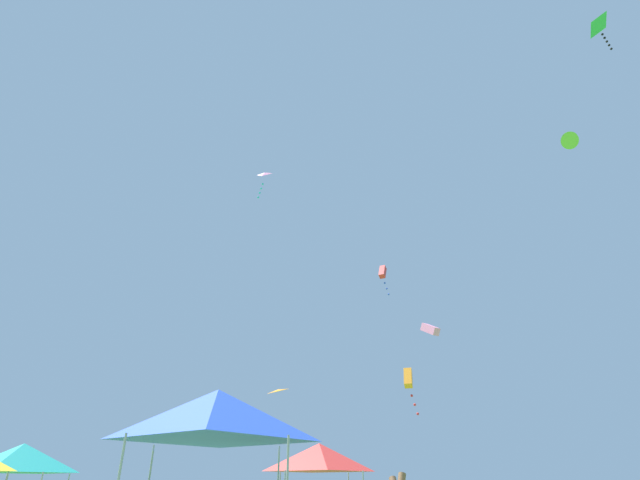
{
  "coord_description": "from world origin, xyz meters",
  "views": [
    {
      "loc": [
        0.18,
        -6.09,
        1.76
      ],
      "look_at": [
        3.21,
        16.25,
        13.27
      ],
      "focal_mm": 27.0,
      "sensor_mm": 36.0,
      "label": 1
    }
  ],
  "objects_px": {
    "kite_lime_delta": "(569,141)",
    "canopy_tent_red": "(319,457)",
    "kite_pink_diamond": "(264,175)",
    "kite_pink_box": "(430,329)",
    "canopy_tent_teal": "(21,458)",
    "kite_red_box": "(383,273)",
    "kite_green_diamond": "(599,27)",
    "kite_orange_diamond": "(278,390)",
    "kite_orange_box": "(408,379)",
    "canopy_tent_blue": "(216,415)"
  },
  "relations": [
    {
      "from": "kite_lime_delta",
      "to": "canopy_tent_red",
      "type": "bearing_deg",
      "value": 179.22
    },
    {
      "from": "canopy_tent_red",
      "to": "kite_pink_diamond",
      "type": "bearing_deg",
      "value": 99.83
    },
    {
      "from": "kite_pink_box",
      "to": "kite_lime_delta",
      "type": "height_order",
      "value": "kite_lime_delta"
    },
    {
      "from": "canopy_tent_teal",
      "to": "kite_red_box",
      "type": "height_order",
      "value": "kite_red_box"
    },
    {
      "from": "canopy_tent_red",
      "to": "kite_pink_diamond",
      "type": "xyz_separation_m",
      "value": [
        -2.73,
        15.76,
        23.06
      ]
    },
    {
      "from": "kite_green_diamond",
      "to": "kite_red_box",
      "type": "bearing_deg",
      "value": 117.36
    },
    {
      "from": "kite_orange_diamond",
      "to": "kite_pink_box",
      "type": "bearing_deg",
      "value": -34.01
    },
    {
      "from": "kite_orange_diamond",
      "to": "kite_green_diamond",
      "type": "distance_m",
      "value": 27.92
    },
    {
      "from": "kite_orange_box",
      "to": "kite_orange_diamond",
      "type": "xyz_separation_m",
      "value": [
        -9.44,
        -1.02,
        -1.17
      ]
    },
    {
      "from": "canopy_tent_blue",
      "to": "kite_lime_delta",
      "type": "relative_size",
      "value": 3.53
    },
    {
      "from": "kite_pink_diamond",
      "to": "kite_red_box",
      "type": "bearing_deg",
      "value": -31.9
    },
    {
      "from": "canopy_tent_blue",
      "to": "kite_pink_box",
      "type": "bearing_deg",
      "value": 53.16
    },
    {
      "from": "kite_green_diamond",
      "to": "kite_pink_diamond",
      "type": "bearing_deg",
      "value": 128.76
    },
    {
      "from": "kite_red_box",
      "to": "canopy_tent_teal",
      "type": "bearing_deg",
      "value": -147.02
    },
    {
      "from": "canopy_tent_red",
      "to": "kite_orange_diamond",
      "type": "distance_m",
      "value": 15.02
    },
    {
      "from": "kite_green_diamond",
      "to": "kite_red_box",
      "type": "height_order",
      "value": "kite_green_diamond"
    },
    {
      "from": "kite_orange_diamond",
      "to": "kite_pink_diamond",
      "type": "bearing_deg",
      "value": 140.02
    },
    {
      "from": "canopy_tent_teal",
      "to": "kite_pink_box",
      "type": "distance_m",
      "value": 21.34
    },
    {
      "from": "kite_pink_box",
      "to": "kite_lime_delta",
      "type": "xyz_separation_m",
      "value": [
        5.85,
        -8.45,
        8.35
      ]
    },
    {
      "from": "kite_lime_delta",
      "to": "kite_orange_box",
      "type": "bearing_deg",
      "value": 108.74
    },
    {
      "from": "kite_lime_delta",
      "to": "kite_orange_box",
      "type": "height_order",
      "value": "kite_lime_delta"
    },
    {
      "from": "canopy_tent_teal",
      "to": "kite_orange_diamond",
      "type": "distance_m",
      "value": 17.65
    },
    {
      "from": "kite_lime_delta",
      "to": "kite_red_box",
      "type": "relative_size",
      "value": 0.48
    },
    {
      "from": "kite_orange_box",
      "to": "kite_pink_diamond",
      "type": "xyz_separation_m",
      "value": [
        -11.28,
        0.52,
        17.13
      ]
    },
    {
      "from": "kite_orange_diamond",
      "to": "kite_pink_diamond",
      "type": "distance_m",
      "value": 18.46
    },
    {
      "from": "kite_orange_box",
      "to": "kite_pink_box",
      "type": "bearing_deg",
      "value": -95.1
    },
    {
      "from": "canopy_tent_blue",
      "to": "kite_green_diamond",
      "type": "height_order",
      "value": "kite_green_diamond"
    },
    {
      "from": "kite_orange_box",
      "to": "kite_orange_diamond",
      "type": "height_order",
      "value": "kite_orange_box"
    },
    {
      "from": "canopy_tent_red",
      "to": "canopy_tent_blue",
      "type": "xyz_separation_m",
      "value": [
        -3.38,
        -6.83,
        0.59
      ]
    },
    {
      "from": "canopy_tent_blue",
      "to": "kite_lime_delta",
      "type": "xyz_separation_m",
      "value": [
        17.16,
        6.64,
        15.31
      ]
    },
    {
      "from": "canopy_tent_teal",
      "to": "kite_red_box",
      "type": "xyz_separation_m",
      "value": [
        16.03,
        10.4,
        12.18
      ]
    },
    {
      "from": "canopy_tent_blue",
      "to": "kite_pink_box",
      "type": "distance_m",
      "value": 20.1
    },
    {
      "from": "canopy_tent_teal",
      "to": "kite_orange_box",
      "type": "height_order",
      "value": "kite_orange_box"
    },
    {
      "from": "canopy_tent_teal",
      "to": "kite_pink_box",
      "type": "relative_size",
      "value": 2.27
    },
    {
      "from": "kite_red_box",
      "to": "canopy_tent_blue",
      "type": "bearing_deg",
      "value": -117.98
    },
    {
      "from": "canopy_tent_blue",
      "to": "kite_orange_box",
      "type": "relative_size",
      "value": 1.16
    },
    {
      "from": "canopy_tent_red",
      "to": "kite_green_diamond",
      "type": "distance_m",
      "value": 24.24
    },
    {
      "from": "canopy_tent_blue",
      "to": "kite_orange_box",
      "type": "xyz_separation_m",
      "value": [
        11.93,
        22.06,
        5.34
      ]
    },
    {
      "from": "kite_orange_box",
      "to": "kite_red_box",
      "type": "height_order",
      "value": "kite_red_box"
    },
    {
      "from": "kite_red_box",
      "to": "kite_green_diamond",
      "type": "bearing_deg",
      "value": -62.64
    },
    {
      "from": "canopy_tent_red",
      "to": "canopy_tent_blue",
      "type": "bearing_deg",
      "value": -116.33
    },
    {
      "from": "kite_orange_diamond",
      "to": "kite_lime_delta",
      "type": "bearing_deg",
      "value": -44.46
    },
    {
      "from": "kite_orange_box",
      "to": "kite_pink_diamond",
      "type": "bearing_deg",
      "value": 177.34
    },
    {
      "from": "canopy_tent_blue",
      "to": "kite_lime_delta",
      "type": "height_order",
      "value": "kite_lime_delta"
    },
    {
      "from": "canopy_tent_blue",
      "to": "kite_lime_delta",
      "type": "bearing_deg",
      "value": 21.16
    },
    {
      "from": "kite_pink_diamond",
      "to": "kite_red_box",
      "type": "distance_m",
      "value": 14.87
    },
    {
      "from": "canopy_tent_red",
      "to": "canopy_tent_blue",
      "type": "height_order",
      "value": "canopy_tent_blue"
    },
    {
      "from": "kite_orange_diamond",
      "to": "kite_green_diamond",
      "type": "height_order",
      "value": "kite_green_diamond"
    },
    {
      "from": "canopy_tent_teal",
      "to": "canopy_tent_blue",
      "type": "bearing_deg",
      "value": -45.07
    },
    {
      "from": "canopy_tent_teal",
      "to": "kite_lime_delta",
      "type": "relative_size",
      "value": 2.81
    }
  ]
}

